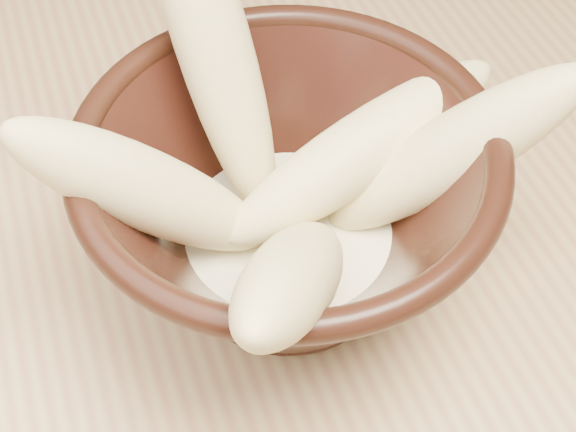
% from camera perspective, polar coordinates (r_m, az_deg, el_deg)
% --- Properties ---
extents(table, '(1.20, 0.80, 0.75)m').
position_cam_1_polar(table, '(0.59, -8.35, -8.74)').
color(table, tan).
rests_on(table, ground).
extents(bowl, '(0.23, 0.23, 0.13)m').
position_cam_1_polar(bowl, '(0.45, -0.00, 0.86)').
color(bowl, black).
rests_on(bowl, table).
extents(milk_puddle, '(0.13, 0.13, 0.02)m').
position_cam_1_polar(milk_puddle, '(0.48, -0.00, -1.54)').
color(milk_puddle, beige).
rests_on(milk_puddle, bowl).
extents(banana_upright, '(0.07, 0.16, 0.21)m').
position_cam_1_polar(banana_upright, '(0.46, -5.48, 12.57)').
color(banana_upright, '#D2C17C').
rests_on(banana_upright, bowl).
extents(banana_left, '(0.15, 0.07, 0.15)m').
position_cam_1_polar(banana_left, '(0.43, -9.98, 1.83)').
color(banana_left, '#D2C17C').
rests_on(banana_left, bowl).
extents(banana_right, '(0.16, 0.08, 0.14)m').
position_cam_1_polar(banana_right, '(0.45, 11.62, 4.45)').
color(banana_right, '#D2C17C').
rests_on(banana_right, bowl).
extents(banana_across, '(0.20, 0.09, 0.08)m').
position_cam_1_polar(banana_across, '(0.46, 5.32, 4.69)').
color(banana_across, '#D2C17C').
rests_on(banana_across, bowl).
extents(banana_front, '(0.13, 0.16, 0.15)m').
position_cam_1_polar(banana_front, '(0.38, 0.39, -4.38)').
color(banana_front, '#D2C17C').
rests_on(banana_front, bowl).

